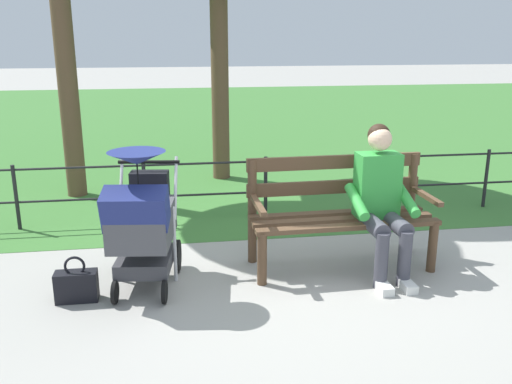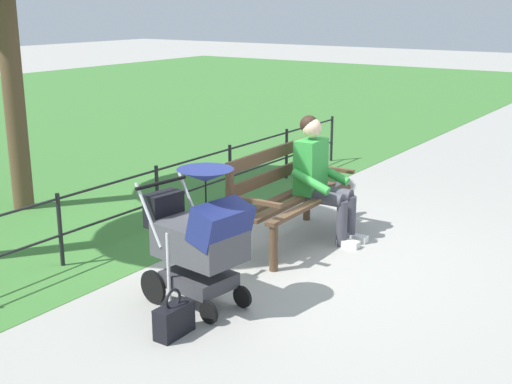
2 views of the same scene
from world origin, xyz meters
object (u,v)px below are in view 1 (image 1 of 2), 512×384
object	(u,v)px
park_bench	(339,208)
handbag	(76,285)
stroller	(142,219)
person_on_bench	(381,197)

from	to	relation	value
park_bench	handbag	distance (m)	2.28
stroller	handbag	size ratio (longest dim) A/B	3.11
stroller	handbag	xyz separation A→B (m)	(0.52, 0.16, -0.47)
park_bench	stroller	size ratio (longest dim) A/B	1.40
park_bench	stroller	bearing A→B (deg)	8.44
park_bench	person_on_bench	size ratio (longest dim) A/B	1.26
stroller	handbag	distance (m)	0.71
park_bench	handbag	bearing A→B (deg)	10.48
person_on_bench	park_bench	bearing A→B (deg)	-37.15
park_bench	stroller	xyz separation A→B (m)	(1.69, 0.25, 0.07)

